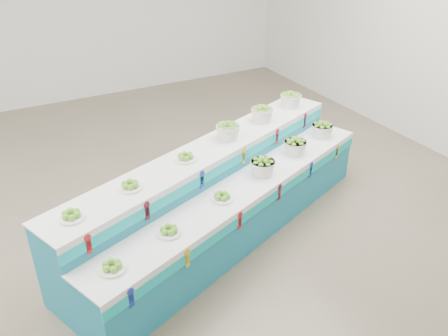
{
  "coord_description": "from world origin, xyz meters",
  "views": [
    {
      "loc": [
        -1.28,
        -4.52,
        3.53
      ],
      "look_at": [
        0.97,
        -0.36,
        0.87
      ],
      "focal_mm": 37.8,
      "sensor_mm": 36.0,
      "label": 1
    }
  ],
  "objects_px": {
    "basket_upper_right": "(291,99)",
    "basket_lower_left": "(263,166)",
    "plate_upper_mid": "(130,185)",
    "display_stand": "(224,194)"
  },
  "relations": [
    {
      "from": "basket_upper_right",
      "to": "basket_lower_left",
      "type": "bearing_deg",
      "value": -137.47
    },
    {
      "from": "basket_lower_left",
      "to": "basket_upper_right",
      "type": "xyz_separation_m",
      "value": [
        1.08,
        0.99,
        0.3
      ]
    },
    {
      "from": "basket_lower_left",
      "to": "basket_upper_right",
      "type": "distance_m",
      "value": 1.5
    },
    {
      "from": "basket_lower_left",
      "to": "plate_upper_mid",
      "type": "height_order",
      "value": "plate_upper_mid"
    },
    {
      "from": "basket_lower_left",
      "to": "basket_upper_right",
      "type": "bearing_deg",
      "value": 42.53
    },
    {
      "from": "basket_lower_left",
      "to": "plate_upper_mid",
      "type": "relative_size",
      "value": 1.21
    },
    {
      "from": "plate_upper_mid",
      "to": "basket_upper_right",
      "type": "distance_m",
      "value": 2.9
    },
    {
      "from": "display_stand",
      "to": "plate_upper_mid",
      "type": "xyz_separation_m",
      "value": [
        -1.16,
        -0.16,
        0.55
      ]
    },
    {
      "from": "display_stand",
      "to": "basket_lower_left",
      "type": "relative_size",
      "value": 14.81
    },
    {
      "from": "display_stand",
      "to": "basket_upper_right",
      "type": "distance_m",
      "value": 1.88
    }
  ]
}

